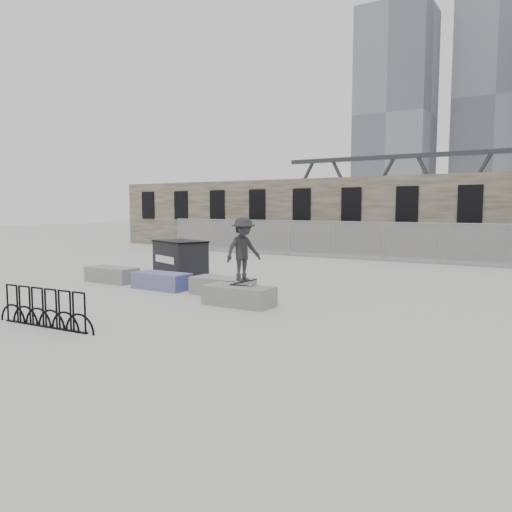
{
  "coord_description": "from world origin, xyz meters",
  "views": [
    {
      "loc": [
        10.65,
        -12.53,
        2.76
      ],
      "look_at": [
        2.79,
        0.08,
        1.3
      ],
      "focal_mm": 35.0,
      "sensor_mm": 36.0,
      "label": 1
    }
  ],
  "objects_px": {
    "planter_center_right": "(222,286)",
    "bike_rack": "(44,309)",
    "planter_center_left": "(162,280)",
    "planter_far_left": "(112,274)",
    "skateboarder": "(243,249)",
    "dumpster": "(180,259)",
    "planter_offset": "(239,295)"
  },
  "relations": [
    {
      "from": "planter_far_left",
      "to": "planter_offset",
      "type": "relative_size",
      "value": 1.0
    },
    {
      "from": "dumpster",
      "to": "bike_rack",
      "type": "bearing_deg",
      "value": -50.1
    },
    {
      "from": "planter_center_right",
      "to": "bike_rack",
      "type": "xyz_separation_m",
      "value": [
        -1.0,
        -5.61,
        0.14
      ]
    },
    {
      "from": "dumpster",
      "to": "bike_rack",
      "type": "height_order",
      "value": "dumpster"
    },
    {
      "from": "planter_center_left",
      "to": "planter_center_right",
      "type": "height_order",
      "value": "same"
    },
    {
      "from": "dumpster",
      "to": "planter_center_right",
      "type": "bearing_deg",
      "value": -10.96
    },
    {
      "from": "dumpster",
      "to": "bike_rack",
      "type": "relative_size",
      "value": 0.82
    },
    {
      "from": "planter_center_left",
      "to": "dumpster",
      "type": "height_order",
      "value": "dumpster"
    },
    {
      "from": "bike_rack",
      "to": "planter_far_left",
      "type": "bearing_deg",
      "value": 125.69
    },
    {
      "from": "planter_center_right",
      "to": "bike_rack",
      "type": "relative_size",
      "value": 0.64
    },
    {
      "from": "planter_center_right",
      "to": "planter_offset",
      "type": "relative_size",
      "value": 1.0
    },
    {
      "from": "planter_far_left",
      "to": "dumpster",
      "type": "xyz_separation_m",
      "value": [
        1.36,
        2.25,
        0.44
      ]
    },
    {
      "from": "planter_far_left",
      "to": "skateboarder",
      "type": "relative_size",
      "value": 1.04
    },
    {
      "from": "skateboarder",
      "to": "planter_center_right",
      "type": "bearing_deg",
      "value": 74.15
    },
    {
      "from": "planter_far_left",
      "to": "planter_center_right",
      "type": "bearing_deg",
      "value": -0.74
    },
    {
      "from": "planter_center_left",
      "to": "skateboarder",
      "type": "bearing_deg",
      "value": -12.44
    },
    {
      "from": "skateboarder",
      "to": "dumpster",
      "type": "bearing_deg",
      "value": 75.93
    },
    {
      "from": "dumpster",
      "to": "planter_offset",
      "type": "bearing_deg",
      "value": -13.02
    },
    {
      "from": "planter_offset",
      "to": "bike_rack",
      "type": "relative_size",
      "value": 0.64
    },
    {
      "from": "planter_far_left",
      "to": "skateboarder",
      "type": "distance_m",
      "value": 6.71
    },
    {
      "from": "planter_center_right",
      "to": "planter_center_left",
      "type": "bearing_deg",
      "value": -176.93
    },
    {
      "from": "planter_far_left",
      "to": "dumpster",
      "type": "bearing_deg",
      "value": 58.72
    },
    {
      "from": "planter_offset",
      "to": "dumpster",
      "type": "bearing_deg",
      "value": 145.98
    },
    {
      "from": "planter_far_left",
      "to": "skateboarder",
      "type": "xyz_separation_m",
      "value": [
        6.51,
        -1.05,
        1.28
      ]
    },
    {
      "from": "planter_far_left",
      "to": "bike_rack",
      "type": "distance_m",
      "value": 6.99
    },
    {
      "from": "planter_center_left",
      "to": "bike_rack",
      "type": "bearing_deg",
      "value": -75.27
    },
    {
      "from": "planter_far_left",
      "to": "planter_center_right",
      "type": "height_order",
      "value": "same"
    },
    {
      "from": "planter_center_right",
      "to": "bike_rack",
      "type": "bearing_deg",
      "value": -100.07
    },
    {
      "from": "skateboarder",
      "to": "planter_offset",
      "type": "bearing_deg",
      "value": 172.85
    },
    {
      "from": "planter_far_left",
      "to": "planter_center_left",
      "type": "xyz_separation_m",
      "value": [
        2.63,
        -0.2,
        0.0
      ]
    },
    {
      "from": "planter_center_left",
      "to": "planter_offset",
      "type": "xyz_separation_m",
      "value": [
        3.81,
        -0.98,
        0.0
      ]
    },
    {
      "from": "dumpster",
      "to": "planter_far_left",
      "type": "bearing_deg",
      "value": -100.27
    }
  ]
}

